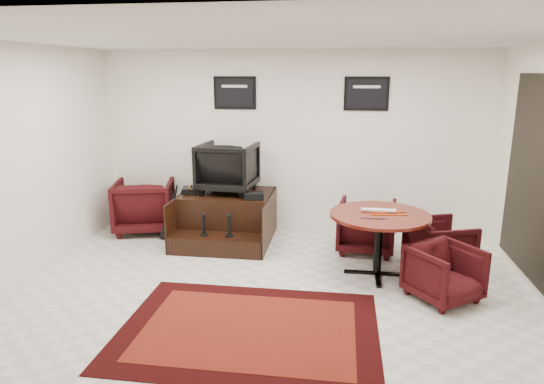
# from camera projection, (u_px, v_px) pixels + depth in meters

# --- Properties ---
(ground) EXTENTS (6.00, 6.00, 0.00)m
(ground) POSITION_uv_depth(u_px,v_px,m) (268.00, 296.00, 5.48)
(ground) COLOR beige
(ground) RESTS_ON ground
(room_shell) EXTENTS (6.02, 5.02, 2.81)m
(room_shell) POSITION_uv_depth(u_px,v_px,m) (308.00, 138.00, 5.11)
(room_shell) COLOR white
(room_shell) RESTS_ON ground
(area_rug) EXTENTS (2.52, 1.89, 0.01)m
(area_rug) POSITION_uv_depth(u_px,v_px,m) (249.00, 329.00, 4.76)
(area_rug) COLOR black
(area_rug) RESTS_ON ground
(shine_podium) EXTENTS (1.36, 1.40, 0.70)m
(shine_podium) POSITION_uv_depth(u_px,v_px,m) (227.00, 218.00, 7.29)
(shine_podium) COLOR black
(shine_podium) RESTS_ON ground
(shine_chair) EXTENTS (0.87, 0.82, 0.83)m
(shine_chair) POSITION_uv_depth(u_px,v_px,m) (228.00, 165.00, 7.24)
(shine_chair) COLOR black
(shine_chair) RESTS_ON shine_podium
(shoes_pair) EXTENTS (0.27, 0.30, 0.09)m
(shoes_pair) POSITION_uv_depth(u_px,v_px,m) (190.00, 190.00, 7.22)
(shoes_pair) COLOR black
(shoes_pair) RESTS_ON shine_podium
(polish_kit) EXTENTS (0.31, 0.24, 0.10)m
(polish_kit) POSITION_uv_depth(u_px,v_px,m) (254.00, 196.00, 6.90)
(polish_kit) COLOR black
(polish_kit) RESTS_ON shine_podium
(umbrella_black) EXTENTS (0.33, 0.12, 0.89)m
(umbrella_black) POSITION_uv_depth(u_px,v_px,m) (170.00, 211.00, 7.21)
(umbrella_black) COLOR black
(umbrella_black) RESTS_ON ground
(umbrella_hooked) EXTENTS (0.30, 0.11, 0.80)m
(umbrella_hooked) POSITION_uv_depth(u_px,v_px,m) (176.00, 212.00, 7.36)
(umbrella_hooked) COLOR black
(umbrella_hooked) RESTS_ON ground
(armchair_side) EXTENTS (1.05, 1.01, 0.91)m
(armchair_side) POSITION_uv_depth(u_px,v_px,m) (144.00, 203.00, 7.63)
(armchair_side) COLOR black
(armchair_side) RESTS_ON ground
(meeting_table) EXTENTS (1.21, 1.21, 0.79)m
(meeting_table) POSITION_uv_depth(u_px,v_px,m) (380.00, 221.00, 5.90)
(meeting_table) COLOR #420F09
(meeting_table) RESTS_ON ground
(table_chair_back) EXTENTS (0.84, 0.80, 0.79)m
(table_chair_back) POSITION_uv_depth(u_px,v_px,m) (367.00, 224.00, 6.79)
(table_chair_back) COLOR black
(table_chair_back) RESTS_ON ground
(table_chair_window) EXTENTS (0.84, 0.87, 0.71)m
(table_chair_window) POSITION_uv_depth(u_px,v_px,m) (440.00, 242.00, 6.15)
(table_chair_window) COLOR black
(table_chair_window) RESTS_ON ground
(table_chair_corner) EXTENTS (0.90, 0.89, 0.68)m
(table_chair_corner) POSITION_uv_depth(u_px,v_px,m) (444.00, 271.00, 5.32)
(table_chair_corner) COLOR black
(table_chair_corner) RESTS_ON ground
(paper_roll) EXTENTS (0.42, 0.06, 0.05)m
(paper_roll) POSITION_uv_depth(u_px,v_px,m) (378.00, 210.00, 5.93)
(paper_roll) COLOR silver
(paper_roll) RESTS_ON meeting_table
(table_clutter) EXTENTS (0.57, 0.37, 0.01)m
(table_clutter) POSITION_uv_depth(u_px,v_px,m) (386.00, 215.00, 5.82)
(table_clutter) COLOR #D2490B
(table_clutter) RESTS_ON meeting_table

